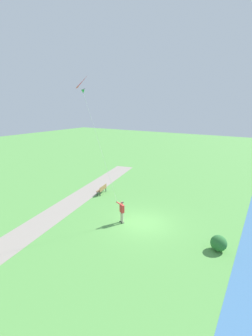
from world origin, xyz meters
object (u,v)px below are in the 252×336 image
Objects in this scene: park_bench_near_walkway at (102,189)px; lakeside_shrub at (219,243)px; flying_kite at (88,85)px; person_kite_flyer at (122,210)px.

park_bench_near_walkway is 12.64m from lakeside_shrub.
flying_kite reaches higher than park_bench_near_walkway.
park_bench_near_walkway is at bearing -17.97° from lakeside_shrub.
lakeside_shrub is at bearing -165.05° from flying_kite.
lakeside_shrub reaches higher than park_bench_near_walkway.
person_kite_flyer is 9.16m from flying_kite.
lakeside_shrub is at bearing -178.69° from person_kite_flyer.
flying_kite is at bearing 61.02° from person_kite_flyer.
park_bench_near_walkway is (3.90, -6.07, -9.40)m from flying_kite.
lakeside_shrub is at bearing 162.03° from park_bench_near_walkway.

